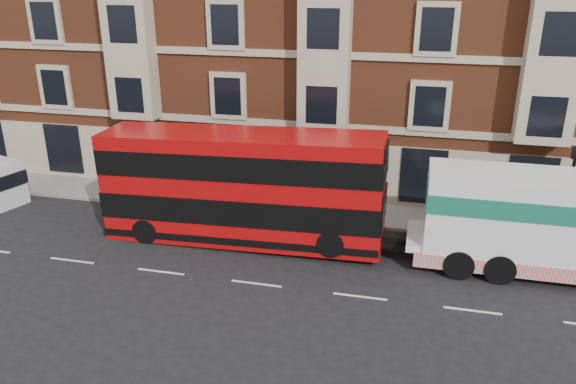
% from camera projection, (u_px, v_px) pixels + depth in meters
% --- Properties ---
extents(ground, '(120.00, 120.00, 0.00)m').
position_uv_depth(ground, '(256.00, 284.00, 21.63)').
color(ground, black).
rests_on(ground, ground).
extents(sidewalk, '(90.00, 3.00, 0.15)m').
position_uv_depth(sidewalk, '(298.00, 208.00, 28.39)').
color(sidewalk, slate).
rests_on(sidewalk, ground).
extents(lamp_post_west, '(0.35, 0.15, 4.35)m').
position_uv_depth(lamp_post_west, '(174.00, 158.00, 27.55)').
color(lamp_post_west, black).
rests_on(lamp_post_west, sidewalk).
extents(lamp_post_east, '(0.35, 0.15, 4.35)m').
position_uv_depth(lamp_post_east, '(569.00, 189.00, 23.68)').
color(lamp_post_east, black).
rests_on(lamp_post_east, sidewalk).
extents(double_decker_bus, '(12.19, 2.80, 4.94)m').
position_uv_depth(double_decker_bus, '(242.00, 185.00, 24.20)').
color(double_decker_bus, '#B1090B').
rests_on(double_decker_bus, ground).
extents(tow_truck, '(9.76, 2.89, 4.07)m').
position_uv_depth(tow_truck, '(539.00, 222.00, 21.77)').
color(tow_truck, white).
rests_on(tow_truck, ground).
extents(pedestrian, '(0.79, 0.68, 1.82)m').
position_uv_depth(pedestrian, '(171.00, 182.00, 29.09)').
color(pedestrian, black).
rests_on(pedestrian, sidewalk).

